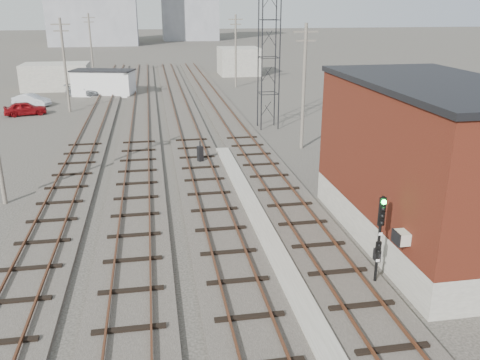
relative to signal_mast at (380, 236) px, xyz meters
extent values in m
plane|color=#282621|center=(-3.70, 51.45, -2.10)|extent=(320.00, 320.00, 0.00)
cube|color=#332D28|center=(-1.20, 30.45, -2.00)|extent=(3.20, 90.00, 0.20)
cube|color=#4C2816|center=(-1.92, 30.45, -1.77)|extent=(0.07, 90.00, 0.12)
cube|color=#4C2816|center=(-0.48, 30.45, -1.77)|extent=(0.07, 90.00, 0.12)
cube|color=#332D28|center=(-5.20, 30.45, -2.00)|extent=(3.20, 90.00, 0.20)
cube|color=#4C2816|center=(-5.92, 30.45, -1.77)|extent=(0.07, 90.00, 0.12)
cube|color=#4C2816|center=(-4.48, 30.45, -1.77)|extent=(0.07, 90.00, 0.12)
cube|color=#332D28|center=(-9.20, 30.45, -2.00)|extent=(3.20, 90.00, 0.20)
cube|color=#4C2816|center=(-9.92, 30.45, -1.77)|extent=(0.07, 90.00, 0.12)
cube|color=#4C2816|center=(-8.48, 30.45, -1.77)|extent=(0.07, 90.00, 0.12)
cube|color=#332D28|center=(-13.20, 30.45, -2.00)|extent=(3.20, 90.00, 0.20)
cube|color=#4C2816|center=(-13.92, 30.45, -1.77)|extent=(0.07, 90.00, 0.12)
cube|color=#4C2816|center=(-12.48, 30.45, -1.77)|extent=(0.07, 90.00, 0.12)
cube|color=gray|center=(-3.20, 5.45, -1.97)|extent=(0.90, 28.00, 0.26)
cube|color=gray|center=(3.80, 3.45, -1.35)|extent=(6.00, 12.00, 1.50)
cube|color=#512013|center=(3.80, 3.45, 2.15)|extent=(6.00, 12.00, 5.50)
cube|color=black|center=(3.80, 3.45, 5.00)|extent=(6.20, 12.20, 0.25)
cube|color=beige|center=(0.58, -0.55, 0.15)|extent=(0.45, 0.62, 0.45)
cube|color=black|center=(0.70, 1.45, -1.60)|extent=(0.20, 0.35, 0.50)
cylinder|color=black|center=(1.05, 25.70, 5.40)|extent=(0.10, 0.10, 15.00)
cylinder|color=black|center=(2.55, 25.70, 5.40)|extent=(0.10, 0.10, 15.00)
cylinder|color=black|center=(1.05, 27.20, 5.40)|extent=(0.10, 0.10, 15.00)
cylinder|color=black|center=(2.55, 27.20, 5.40)|extent=(0.10, 0.10, 15.00)
cylinder|color=#595147|center=(-16.20, 36.45, 2.40)|extent=(0.24, 0.24, 9.00)
cube|color=#595147|center=(-16.20, 36.45, 6.30)|extent=(1.80, 0.12, 0.12)
cube|color=#595147|center=(-16.20, 36.45, 5.70)|extent=(1.40, 0.12, 0.12)
cylinder|color=#595147|center=(-16.20, 61.45, 2.40)|extent=(0.24, 0.24, 9.00)
cube|color=#595147|center=(-16.20, 61.45, 6.30)|extent=(1.80, 0.12, 0.12)
cube|color=#595147|center=(-16.20, 61.45, 5.70)|extent=(1.40, 0.12, 0.12)
cylinder|color=#595147|center=(2.80, 19.45, 2.40)|extent=(0.24, 0.24, 9.00)
cube|color=#595147|center=(2.80, 19.45, 6.30)|extent=(1.80, 0.12, 0.12)
cube|color=#595147|center=(2.80, 19.45, 5.70)|extent=(1.40, 0.12, 0.12)
cylinder|color=#595147|center=(2.80, 49.45, 2.40)|extent=(0.24, 0.24, 9.00)
cube|color=#595147|center=(2.80, 49.45, 6.30)|extent=(1.80, 0.12, 0.12)
cube|color=#595147|center=(2.80, 49.45, 5.70)|extent=(1.40, 0.12, 0.12)
cube|color=gray|center=(-19.70, 51.45, -0.50)|extent=(8.00, 5.00, 3.20)
cube|color=gray|center=(5.30, 61.45, -0.10)|extent=(6.00, 6.00, 4.00)
cube|color=gray|center=(0.00, 0.03, -2.05)|extent=(0.40, 0.40, 0.10)
cylinder|color=black|center=(0.00, 0.03, -0.27)|extent=(0.11, 0.11, 3.67)
cube|color=black|center=(0.00, 0.01, 0.97)|extent=(0.24, 0.10, 1.10)
sphere|color=#0CE533|center=(0.00, -0.08, 1.38)|extent=(0.18, 0.18, 0.18)
sphere|color=black|center=(0.00, -0.08, 1.11)|extent=(0.18, 0.18, 0.18)
sphere|color=black|center=(0.00, -0.08, 0.83)|extent=(0.18, 0.18, 0.18)
sphere|color=black|center=(0.00, -0.08, 0.56)|extent=(0.18, 0.18, 0.18)
cube|color=black|center=(0.00, 0.01, -0.50)|extent=(0.20, 0.09, 0.50)
cube|color=white|center=(0.00, -0.05, 0.10)|extent=(0.15, 0.02, 0.11)
cube|color=white|center=(0.00, -0.05, -1.00)|extent=(0.15, 0.02, 0.11)
cube|color=black|center=(-5.05, 16.81, -1.43)|extent=(0.44, 0.44, 1.12)
cylinder|color=black|center=(-5.05, 16.81, -0.70)|extent=(0.09, 0.09, 0.34)
cube|color=silver|center=(-13.51, 45.79, -0.67)|extent=(7.39, 4.55, 2.87)
cube|color=black|center=(-13.51, 45.79, 0.82)|extent=(7.67, 4.83, 0.14)
imported|color=maroon|center=(-20.18, 35.51, -1.43)|extent=(4.17, 2.43, 1.33)
imported|color=#B4B7BD|center=(-20.58, 40.28, -1.46)|extent=(4.13, 2.74, 1.29)
imported|color=gray|center=(-15.71, 45.90, -1.43)|extent=(4.98, 3.76, 1.34)
camera|label=1|loc=(-8.04, -15.94, 8.15)|focal=38.00mm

